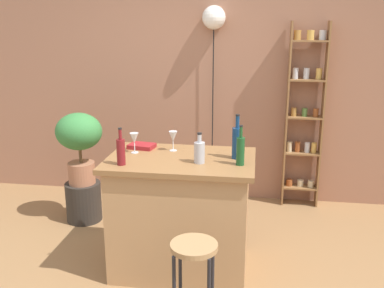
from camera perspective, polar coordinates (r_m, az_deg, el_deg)
ground at (r=3.56m, az=-2.22°, el=-18.06°), size 12.00×12.00×0.00m
back_wall at (r=4.92m, az=1.86°, el=8.92°), size 6.40×0.10×2.80m
kitchen_counter at (r=3.58m, az=-1.40°, el=-9.03°), size 1.15×0.77×0.95m
bar_stool at (r=2.90m, az=0.26°, el=-15.77°), size 0.30×0.30×0.63m
spice_shelf at (r=4.83m, az=14.41°, el=3.76°), size 0.39×0.17×1.98m
plant_stool at (r=4.66m, az=-13.89°, el=-7.25°), size 0.36×0.36×0.40m
potted_plant at (r=4.45m, az=-14.43°, el=0.61°), size 0.46×0.41×0.72m
bottle_soda_blue at (r=3.26m, az=-9.23°, el=-0.90°), size 0.06×0.06×0.28m
bottle_spirits_clear at (r=3.27m, az=0.97°, el=-1.00°), size 0.08×0.08×0.23m
bottle_wine_red at (r=3.38m, az=5.86°, el=0.27°), size 0.08×0.08×0.35m
bottle_olive_oil at (r=3.23m, az=6.31°, el=-0.79°), size 0.06×0.06×0.30m
wine_glass_left at (r=3.54m, az=-7.51°, el=0.68°), size 0.07×0.07×0.16m
wine_glass_center at (r=3.57m, az=-2.48°, el=0.93°), size 0.07×0.07×0.16m
cookbook at (r=3.69m, az=-6.54°, el=-0.26°), size 0.23×0.18×0.03m
pendant_globe_light at (r=4.77m, az=2.85°, el=15.87°), size 0.25×0.25×2.14m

